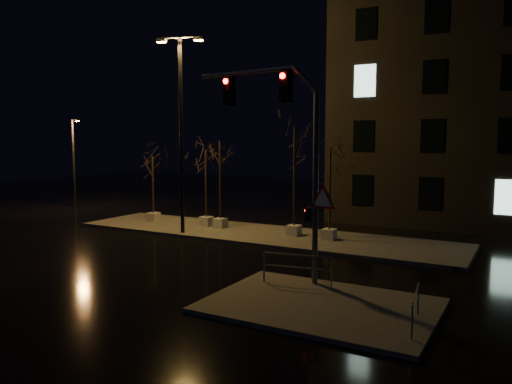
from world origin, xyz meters
The scene contains 13 objects.
ground centered at (0.00, 0.00, 0.00)m, with size 90.00×90.00×0.00m, color black.
median centered at (0.00, 6.00, 0.07)m, with size 22.00×5.00×0.15m, color #413E3A.
sidewalk_corner centered at (7.50, -3.50, 0.07)m, with size 7.00×5.00×0.15m, color #413E3A.
tree_0 centered at (-7.69, 6.20, 3.36)m, with size 1.80×1.80×4.23m.
tree_1 centered at (-3.84, 6.48, 3.68)m, with size 1.80×1.80×4.65m.
tree_2 centered at (-2.74, 6.34, 4.09)m, with size 1.80×1.80×5.20m.
tree_3 centered at (2.01, 6.33, 4.66)m, with size 1.80×1.80×5.95m.
tree_4 centered at (4.08, 6.19, 3.72)m, with size 1.80×1.80×4.70m.
traffic_signal_mast centered at (5.22, -1.32, 5.25)m, with size 6.30×1.06×7.76m.
streetlight_main centered at (-3.74, 4.06, 6.28)m, with size 2.62×0.99×10.62m.
streetlight_far centered at (-18.52, 9.46, 3.79)m, with size 1.32×0.61×6.90m.
guard_rail_a centered at (5.98, -1.97, 0.86)m, with size 2.48×0.51×1.09m.
guard_rail_b centered at (10.50, -4.02, 0.78)m, with size 0.30×2.05×0.98m.
Camera 1 is at (13.18, -17.78, 5.27)m, focal length 35.00 mm.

